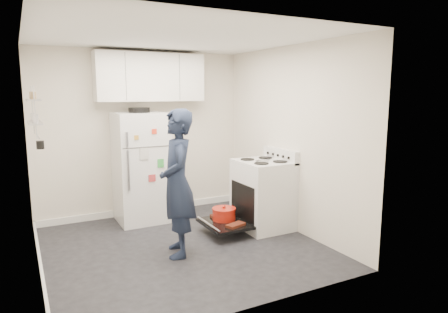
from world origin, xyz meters
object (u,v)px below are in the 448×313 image
refrigerator (141,167)px  person (177,183)px  open_oven_door (224,218)px  electric_range (262,195)px

refrigerator → person: 1.43m
refrigerator → open_oven_door: bearing=-51.7°
refrigerator → person: (0.02, -1.43, 0.05)m
open_oven_door → person: person is taller
electric_range → person: (-1.38, -0.33, 0.38)m
electric_range → open_oven_door: electric_range is taller
open_oven_door → person: size_ratio=0.41×
open_oven_door → person: bearing=-154.7°
refrigerator → person: size_ratio=0.98×
person → electric_range: bearing=118.4°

